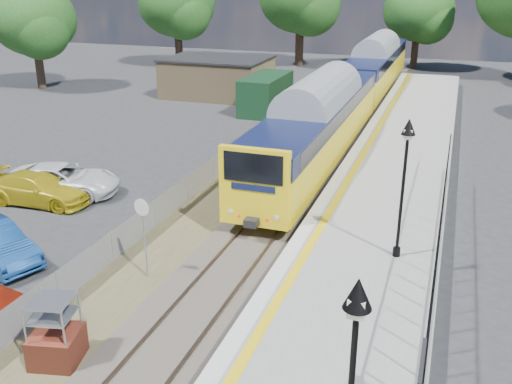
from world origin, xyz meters
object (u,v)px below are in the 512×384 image
at_px(brick_plinth, 55,332).
at_px(car_white, 61,180).
at_px(victorian_lamp_south, 354,348).
at_px(speed_sign, 143,225).
at_px(victorian_lamp_north, 406,157).
at_px(train, 354,86).
at_px(car_yellow, 39,189).

bearing_deg(brick_plinth, car_white, 126.39).
relative_size(victorian_lamp_south, speed_sign, 1.60).
distance_m(victorian_lamp_north, train, 22.16).
bearing_deg(brick_plinth, train, 85.02).
xyz_separation_m(victorian_lamp_north, brick_plinth, (-7.80, -7.27, -3.37)).
bearing_deg(victorian_lamp_south, car_yellow, 143.44).
distance_m(victorian_lamp_north, brick_plinth, 11.19).
bearing_deg(speed_sign, victorian_lamp_north, 28.58).
xyz_separation_m(train, speed_sign, (-2.50, -24.06, -0.38)).
height_order(victorian_lamp_north, car_yellow, victorian_lamp_north).
bearing_deg(victorian_lamp_south, train, 99.93).
height_order(brick_plinth, car_white, brick_plinth).
bearing_deg(car_white, speed_sign, -140.12).
height_order(speed_sign, car_white, speed_sign).
bearing_deg(brick_plinth, victorian_lamp_south, -18.82).
distance_m(train, speed_sign, 24.19).
xyz_separation_m(train, car_yellow, (-10.29, -19.72, -1.66)).
bearing_deg(victorian_lamp_north, car_white, 169.41).
bearing_deg(speed_sign, brick_plinth, -80.06).
bearing_deg(victorian_lamp_north, train, 103.89).
height_order(car_yellow, car_white, car_white).
xyz_separation_m(victorian_lamp_south, car_white, (-15.47, 12.86, -3.57)).
bearing_deg(victorian_lamp_south, speed_sign, 137.35).
distance_m(train, car_yellow, 22.30).
xyz_separation_m(victorian_lamp_south, victorian_lamp_north, (-0.20, 10.00, 0.00)).
height_order(victorian_lamp_north, car_white, victorian_lamp_north).
distance_m(brick_plinth, car_white, 12.58).
bearing_deg(speed_sign, victorian_lamp_south, -32.71).
distance_m(car_yellow, car_white, 1.19).
bearing_deg(car_yellow, train, -30.29).
bearing_deg(train, victorian_lamp_south, -80.07).
distance_m(victorian_lamp_south, car_white, 20.42).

